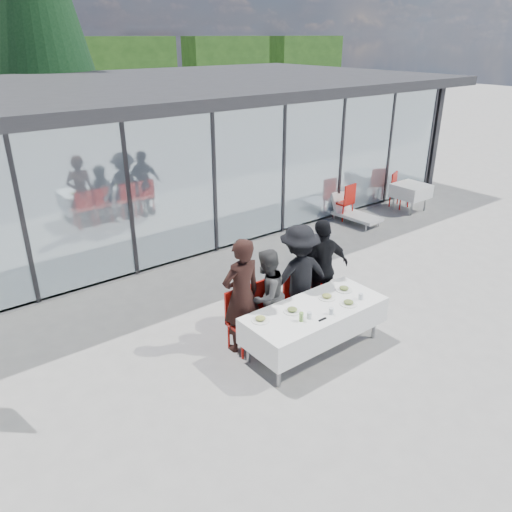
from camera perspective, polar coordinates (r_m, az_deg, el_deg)
The scene contains 23 objects.
ground at distance 7.98m, azimuth 5.50°, elevation -10.53°, with size 90.00×90.00×0.00m, color gray.
pavilion at distance 14.66m, azimuth -10.81°, elevation 14.33°, with size 14.80×8.80×3.44m.
dining_table at distance 7.69m, azimuth 6.72°, elevation -7.26°, with size 2.26×0.96×0.75m.
diner_a at distance 7.52m, azimuth -1.67°, elevation -4.54°, with size 0.67×0.67×1.84m, color black.
diner_chair_a at distance 7.71m, azimuth -1.69°, elevation -7.00°, with size 0.44×0.44×0.97m.
diner_b at distance 7.85m, azimuth 1.18°, elevation -4.52°, with size 0.74×0.74×1.53m, color #444444.
diner_chair_b at distance 7.96m, azimuth 1.11°, elevation -5.91°, with size 0.44×0.44×0.97m.
diner_c at distance 8.19m, azimuth 4.90°, elevation -2.34°, with size 1.15×1.15×1.77m, color black.
diner_chair_c at distance 8.36m, azimuth 4.77°, elevation -4.46°, with size 0.44×0.44×0.97m.
diner_d at distance 8.53m, azimuth 7.53°, elevation -1.43°, with size 1.03×1.03×1.75m, color black.
diner_chair_d at distance 8.68m, azimuth 7.35°, elevation -3.42°, with size 0.44×0.44×0.97m.
plate_a at distance 7.20m, azimuth 0.50°, elevation -7.22°, with size 0.27×0.27×0.07m.
plate_b at distance 7.44m, azimuth 4.16°, elevation -6.21°, with size 0.27×0.27×0.07m.
plate_c at distance 7.86m, azimuth 8.10°, elevation -4.63°, with size 0.27×0.27×0.07m.
plate_d at distance 8.14m, azimuth 10.02°, elevation -3.72°, with size 0.27×0.27×0.07m.
plate_extra at distance 7.74m, azimuth 10.53°, elevation -5.29°, with size 0.27×0.27×0.07m.
juice_bottle at distance 7.20m, azimuth 5.20°, elevation -6.94°, with size 0.06×0.06×0.14m, color #7DB44B.
drinking_glasses at distance 7.53m, azimuth 8.94°, elevation -5.83°, with size 1.09×0.18×0.10m.
folded_eyeglasses at distance 7.29m, azimuth 7.60°, elevation -7.19°, with size 0.14×0.03×0.01m, color black.
spare_table_right at distance 14.51m, azimuth 17.28°, elevation 7.11°, with size 0.86×0.86×0.74m.
spare_chair_a at distance 14.75m, azimuth 15.83°, elevation 7.47°, with size 0.57×0.57×0.97m.
spare_chair_b at distance 13.36m, azimuth 10.25°, elevation 6.32°, with size 0.47×0.47×0.97m.
lounger at distance 13.36m, azimuth 10.88°, elevation 5.01°, with size 0.69×1.37×0.72m.
Camera 1 is at (-4.60, -4.71, 4.51)m, focal length 35.00 mm.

